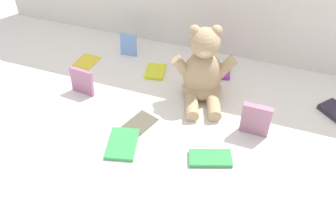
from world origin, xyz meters
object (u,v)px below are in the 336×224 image
Objects in this scene: book_case_0 at (128,45)px; book_case_9 at (122,144)px; book_case_3 at (82,81)px; book_case_6 at (210,158)px; book_case_2 at (335,111)px; book_case_4 at (155,71)px; book_case_5 at (212,71)px; book_case_7 at (87,61)px; book_case_8 at (140,123)px; book_case_1 at (256,119)px; teddy_bear at (203,73)px.

book_case_9 is at bearing -72.03° from book_case_0.
book_case_3 is at bearing 127.64° from book_case_9.
book_case_6 is at bearing -6.63° from book_case_9.
book_case_0 is at bearing 123.94° from book_case_2.
book_case_5 is (0.21, 0.08, 0.00)m from book_case_4.
book_case_2 is at bearing 18.00° from book_case_3.
book_case_0 is 0.52m from book_case_9.
book_case_3 reaches higher than book_case_2.
book_case_8 reaches higher than book_case_7.
book_case_4 is at bearing 9.54° from book_case_7.
book_case_9 is (0.04, -0.39, 0.00)m from book_case_4.
book_case_1 is 0.43m from book_case_9.
teddy_bear is 2.15× the size of book_case_6.
teddy_bear is 2.94× the size of book_case_0.
book_case_4 is (-0.42, 0.20, -0.05)m from book_case_1.
book_case_6 is 0.27m from book_case_8.
book_case_1 reaches higher than book_case_9.
book_case_1 is at bearing 128.25° from book_case_6.
teddy_bear is at bearing 48.30° from book_case_9.
book_case_2 reaches higher than book_case_9.
book_case_4 is (0.15, -0.08, -0.04)m from book_case_0.
book_case_4 is at bearing -32.55° from book_case_0.
book_case_6 is 1.36× the size of book_case_7.
book_case_1 is 0.86× the size of book_case_5.
book_case_2 is 0.96m from book_case_7.
book_case_1 is at bearing -155.98° from book_case_5.
book_case_0 is 0.68× the size of book_case_5.
book_case_2 is at bearing 17.45° from book_case_9.
book_case_4 is at bearing -157.67° from book_case_6.
teddy_bear is at bearing -178.04° from book_case_6.
book_case_0 is 0.73× the size of book_case_9.
book_case_3 is at bearing -178.74° from book_case_1.
book_case_5 is at bearing -4.49° from book_case_0.
book_case_0 is 0.64m from book_case_6.
book_case_8 is (-0.37, -0.09, -0.06)m from book_case_1.
book_case_3 is at bearing -147.99° from book_case_4.
book_case_6 is (0.11, -0.44, -0.00)m from book_case_5.
book_case_6 reaches higher than book_case_4.
book_case_8 is at bearing -91.37° from book_case_4.
book_case_6 is (-0.35, -0.35, -0.00)m from book_case_2.
book_case_1 is at bearing 167.15° from book_case_2.
teddy_bear is 0.32m from book_case_6.
book_case_4 is (0.21, 0.20, -0.04)m from book_case_3.
book_case_2 is (0.82, -0.09, -0.04)m from book_case_0.
book_case_7 is at bearing -137.97° from book_case_6.
teddy_bear is 0.44m from book_case_3.
book_case_1 is 1.26× the size of book_case_4.
book_case_1 reaches higher than book_case_3.
book_case_3 is 1.04× the size of book_case_7.
book_case_0 reaches higher than book_case_6.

